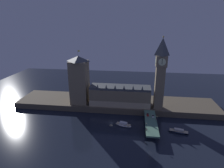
{
  "coord_description": "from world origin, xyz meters",
  "views": [
    {
      "loc": [
        20.71,
        -155.14,
        89.9
      ],
      "look_at": [
        -1.69,
        20.0,
        32.11
      ],
      "focal_mm": 30.0,
      "sensor_mm": 36.0,
      "label": 1
    }
  ],
  "objects_px": {
    "street_lamp_near": "(146,126)",
    "car_southbound_trail": "(153,116)",
    "pedestrian_mid_walk": "(156,119)",
    "street_lamp_far": "(145,110)",
    "clock_tower": "(160,72)",
    "boat_upstream": "(123,125)",
    "car_northbound_lead": "(148,115)",
    "boat_downstream": "(179,131)",
    "pedestrian_near_rail": "(147,129)",
    "street_lamp_mid": "(157,118)",
    "victoria_tower": "(79,80)"
  },
  "relations": [
    {
      "from": "clock_tower",
      "to": "boat_upstream",
      "type": "xyz_separation_m",
      "value": [
        -33.22,
        -29.98,
        -43.15
      ]
    },
    {
      "from": "pedestrian_near_rail",
      "to": "street_lamp_far",
      "type": "relative_size",
      "value": 0.3
    },
    {
      "from": "boat_downstream",
      "to": "victoria_tower",
      "type": "bearing_deg",
      "value": 158.13
    },
    {
      "from": "pedestrian_mid_walk",
      "to": "street_lamp_far",
      "type": "height_order",
      "value": "street_lamp_far"
    },
    {
      "from": "victoria_tower",
      "to": "pedestrian_mid_walk",
      "type": "height_order",
      "value": "victoria_tower"
    },
    {
      "from": "boat_upstream",
      "to": "street_lamp_mid",
      "type": "bearing_deg",
      "value": -1.76
    },
    {
      "from": "car_northbound_lead",
      "to": "boat_downstream",
      "type": "distance_m",
      "value": 30.77
    },
    {
      "from": "pedestrian_mid_walk",
      "to": "street_lamp_near",
      "type": "height_order",
      "value": "street_lamp_near"
    },
    {
      "from": "street_lamp_near",
      "to": "pedestrian_near_rail",
      "type": "bearing_deg",
      "value": 24.38
    },
    {
      "from": "victoria_tower",
      "to": "car_southbound_trail",
      "type": "height_order",
      "value": "victoria_tower"
    },
    {
      "from": "pedestrian_mid_walk",
      "to": "boat_upstream",
      "type": "xyz_separation_m",
      "value": [
        -29.02,
        -2.07,
        -6.27
      ]
    },
    {
      "from": "car_northbound_lead",
      "to": "pedestrian_mid_walk",
      "type": "bearing_deg",
      "value": -51.88
    },
    {
      "from": "boat_downstream",
      "to": "boat_upstream",
      "type": "bearing_deg",
      "value": 174.23
    },
    {
      "from": "street_lamp_mid",
      "to": "pedestrian_mid_walk",
      "type": "bearing_deg",
      "value": 97.67
    },
    {
      "from": "car_northbound_lead",
      "to": "pedestrian_near_rail",
      "type": "bearing_deg",
      "value": -94.98
    },
    {
      "from": "boat_upstream",
      "to": "car_southbound_trail",
      "type": "bearing_deg",
      "value": 17.48
    },
    {
      "from": "boat_downstream",
      "to": "street_lamp_far",
      "type": "bearing_deg",
      "value": 146.73
    },
    {
      "from": "clock_tower",
      "to": "street_lamp_far",
      "type": "height_order",
      "value": "clock_tower"
    },
    {
      "from": "victoria_tower",
      "to": "car_northbound_lead",
      "type": "bearing_deg",
      "value": -18.16
    },
    {
      "from": "car_southbound_trail",
      "to": "clock_tower",
      "type": "bearing_deg",
      "value": 73.25
    },
    {
      "from": "clock_tower",
      "to": "car_southbound_trail",
      "type": "distance_m",
      "value": 43.42
    },
    {
      "from": "car_northbound_lead",
      "to": "street_lamp_near",
      "type": "distance_m",
      "value": 26.77
    },
    {
      "from": "clock_tower",
      "to": "street_lamp_near",
      "type": "height_order",
      "value": "clock_tower"
    },
    {
      "from": "street_lamp_far",
      "to": "boat_upstream",
      "type": "bearing_deg",
      "value": -144.65
    },
    {
      "from": "boat_upstream",
      "to": "victoria_tower",
      "type": "bearing_deg",
      "value": 145.49
    },
    {
      "from": "pedestrian_near_rail",
      "to": "boat_downstream",
      "type": "xyz_separation_m",
      "value": [
        28.04,
        10.6,
        -6.44
      ]
    },
    {
      "from": "car_southbound_trail",
      "to": "boat_downstream",
      "type": "relative_size",
      "value": 0.27
    },
    {
      "from": "victoria_tower",
      "to": "pedestrian_mid_walk",
      "type": "distance_m",
      "value": 89.08
    },
    {
      "from": "clock_tower",
      "to": "boat_downstream",
      "type": "xyz_separation_m",
      "value": [
        14.69,
        -34.82,
        -43.31
      ]
    },
    {
      "from": "pedestrian_near_rail",
      "to": "street_lamp_mid",
      "type": "relative_size",
      "value": 0.31
    },
    {
      "from": "street_lamp_near",
      "to": "street_lamp_far",
      "type": "bearing_deg",
      "value": 90.0
    },
    {
      "from": "clock_tower",
      "to": "boat_upstream",
      "type": "distance_m",
      "value": 62.17
    },
    {
      "from": "victoria_tower",
      "to": "pedestrian_near_rail",
      "type": "xyz_separation_m",
      "value": [
        70.15,
        -50.01,
        -24.31
      ]
    },
    {
      "from": "car_southbound_trail",
      "to": "boat_upstream",
      "type": "xyz_separation_m",
      "value": [
        -26.73,
        -8.42,
        -6.03
      ]
    },
    {
      "from": "pedestrian_mid_walk",
      "to": "street_lamp_mid",
      "type": "bearing_deg",
      "value": -82.33
    },
    {
      "from": "street_lamp_near",
      "to": "car_southbound_trail",
      "type": "bearing_deg",
      "value": 73.21
    },
    {
      "from": "car_southbound_trail",
      "to": "street_lamp_near",
      "type": "distance_m",
      "value": 25.34
    },
    {
      "from": "street_lamp_far",
      "to": "street_lamp_mid",
      "type": "bearing_deg",
      "value": -55.98
    },
    {
      "from": "victoria_tower",
      "to": "boat_downstream",
      "type": "height_order",
      "value": "victoria_tower"
    },
    {
      "from": "boat_upstream",
      "to": "boat_downstream",
      "type": "bearing_deg",
      "value": -5.77
    },
    {
      "from": "pedestrian_mid_walk",
      "to": "boat_downstream",
      "type": "bearing_deg",
      "value": -20.08
    },
    {
      "from": "boat_upstream",
      "to": "boat_downstream",
      "type": "xyz_separation_m",
      "value": [
        47.91,
        -4.84,
        -0.15
      ]
    },
    {
      "from": "street_lamp_far",
      "to": "clock_tower",
      "type": "bearing_deg",
      "value": 49.63
    },
    {
      "from": "car_southbound_trail",
      "to": "pedestrian_mid_walk",
      "type": "relative_size",
      "value": 2.67
    },
    {
      "from": "car_southbound_trail",
      "to": "street_lamp_near",
      "type": "bearing_deg",
      "value": -106.79
    },
    {
      "from": "street_lamp_near",
      "to": "street_lamp_mid",
      "type": "relative_size",
      "value": 1.12
    },
    {
      "from": "pedestrian_mid_walk",
      "to": "boat_upstream",
      "type": "height_order",
      "value": "pedestrian_mid_walk"
    },
    {
      "from": "car_southbound_trail",
      "to": "boat_downstream",
      "type": "distance_m",
      "value": 25.74
    },
    {
      "from": "car_northbound_lead",
      "to": "street_lamp_near",
      "type": "bearing_deg",
      "value": -95.8
    },
    {
      "from": "victoria_tower",
      "to": "car_southbound_trail",
      "type": "bearing_deg",
      "value": -18.76
    }
  ]
}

